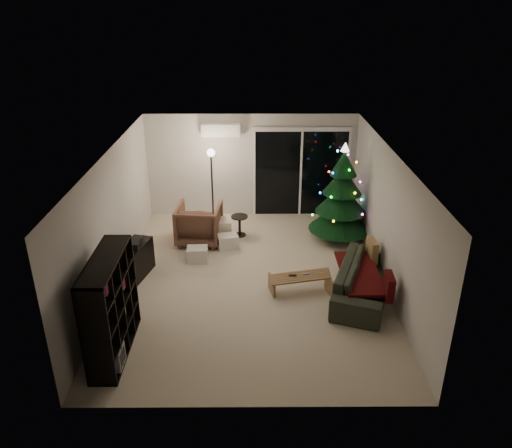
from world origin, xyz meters
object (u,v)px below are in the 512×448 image
(bookshelf, at_px, (97,307))
(media_cabinet, at_px, (133,262))
(armchair, at_px, (199,224))
(sofa, at_px, (364,279))
(christmas_tree, at_px, (342,193))
(coffee_table, at_px, (301,284))

(bookshelf, height_order, media_cabinet, bookshelf)
(armchair, bearing_deg, bookshelf, 78.47)
(sofa, bearing_deg, christmas_tree, 22.12)
(coffee_table, bearing_deg, christmas_tree, 51.87)
(bookshelf, relative_size, armchair, 1.66)
(christmas_tree, bearing_deg, media_cabinet, -158.29)
(sofa, bearing_deg, media_cabinet, 101.54)
(bookshelf, distance_m, christmas_tree, 5.73)
(media_cabinet, bearing_deg, bookshelf, -76.17)
(media_cabinet, height_order, armchair, armchair)
(bookshelf, xyz_separation_m, sofa, (4.30, 1.56, -0.48))
(bookshelf, height_order, christmas_tree, christmas_tree)
(bookshelf, bearing_deg, sofa, -1.11)
(media_cabinet, relative_size, sofa, 0.49)
(media_cabinet, height_order, sofa, media_cabinet)
(bookshelf, bearing_deg, media_cabinet, 68.99)
(bookshelf, height_order, sofa, bookshelf)
(armchair, bearing_deg, sofa, 150.51)
(media_cabinet, xyz_separation_m, christmas_tree, (4.21, 1.68, 0.78))
(sofa, relative_size, coffee_table, 1.95)
(coffee_table, xyz_separation_m, christmas_tree, (1.05, 2.24, 0.93))
(media_cabinet, height_order, coffee_table, media_cabinet)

